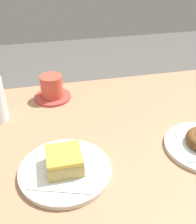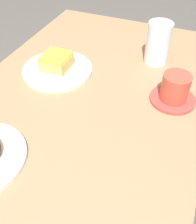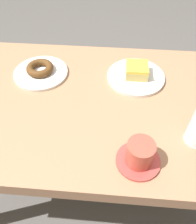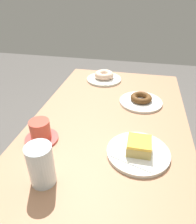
{
  "view_description": "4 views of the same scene",
  "coord_description": "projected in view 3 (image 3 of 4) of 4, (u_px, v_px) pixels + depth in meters",
  "views": [
    {
      "loc": [
        0.19,
        0.63,
        1.2
      ],
      "look_at": [
        0.03,
        -0.07,
        0.73
      ],
      "focal_mm": 43.99,
      "sensor_mm": 36.0,
      "label": 1
    },
    {
      "loc": [
        -0.46,
        -0.26,
        1.2
      ],
      "look_at": [
        -0.02,
        -0.08,
        0.76
      ],
      "focal_mm": 42.75,
      "sensor_mm": 36.0,
      "label": 2
    },
    {
      "loc": [
        0.07,
        -0.58,
        1.31
      ],
      "look_at": [
        0.03,
        -0.08,
        0.73
      ],
      "focal_mm": 37.14,
      "sensor_mm": 36.0,
      "label": 3
    },
    {
      "loc": [
        0.73,
        0.11,
        1.23
      ],
      "look_at": [
        -0.04,
        -0.05,
        0.74
      ],
      "focal_mm": 33.37,
      "sensor_mm": 36.0,
      "label": 4
    }
  ],
  "objects": [
    {
      "name": "coffee_cup",
      "position": [
        139.0,
        155.0,
        0.65
      ],
      "size": [
        0.13,
        0.13,
        0.09
      ],
      "color": "#BD3F39",
      "rests_on": "table"
    },
    {
      "name": "table",
      "position": [
        93.0,
        117.0,
        0.91
      ],
      "size": [
        1.25,
        0.69,
        0.71
      ],
      "color": "#A27150",
      "rests_on": "ground_plane"
    },
    {
      "name": "ground_plane",
      "position": [
        95.0,
        183.0,
        1.37
      ],
      "size": [
        6.0,
        6.0,
        0.0
      ],
      "primitive_type": "plane",
      "color": "#534F4B"
    },
    {
      "name": "donut_glazed_square",
      "position": [
        137.0,
        70.0,
        0.89
      ],
      "size": [
        0.08,
        0.08,
        0.05
      ],
      "color": "tan",
      "rests_on": "napkin_glazed_square"
    },
    {
      "name": "napkin_glazed_square",
      "position": [
        136.0,
        75.0,
        0.91
      ],
      "size": [
        0.19,
        0.19,
        0.0
      ],
      "primitive_type": "cube",
      "rotation": [
        0.0,
        0.0,
        -0.32
      ],
      "color": "white",
      "rests_on": "plate_glazed_square"
    },
    {
      "name": "plate_glazed_square",
      "position": [
        136.0,
        77.0,
        0.92
      ],
      "size": [
        0.23,
        0.23,
        0.01
      ],
      "primitive_type": "cylinder",
      "color": "silver",
      "rests_on": "table"
    },
    {
      "name": "donut_chocolate_ring",
      "position": [
        40.0,
        68.0,
        0.92
      ],
      "size": [
        0.11,
        0.11,
        0.03
      ],
      "primitive_type": "torus",
      "color": "#543317",
      "rests_on": "napkin_chocolate_ring"
    },
    {
      "name": "plate_chocolate_ring",
      "position": [
        41.0,
        73.0,
        0.93
      ],
      "size": [
        0.22,
        0.22,
        0.01
      ],
      "primitive_type": "cylinder",
      "color": "silver",
      "rests_on": "table"
    },
    {
      "name": "napkin_chocolate_ring",
      "position": [
        41.0,
        71.0,
        0.93
      ],
      "size": [
        0.16,
        0.16,
        0.0
      ],
      "primitive_type": "cube",
      "rotation": [
        0.0,
        0.0,
        -0.19
      ],
      "color": "white",
      "rests_on": "plate_chocolate_ring"
    }
  ]
}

